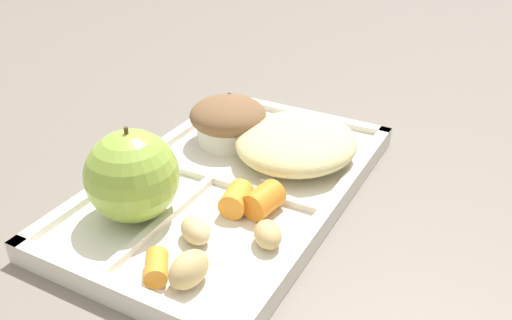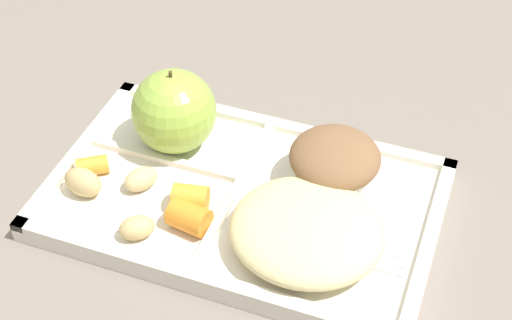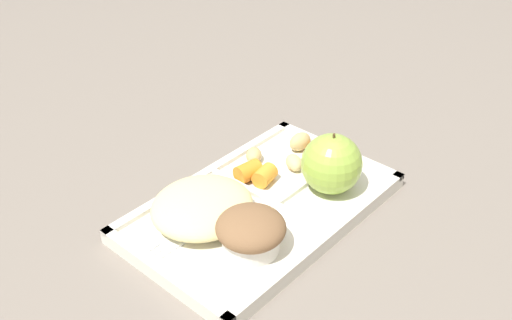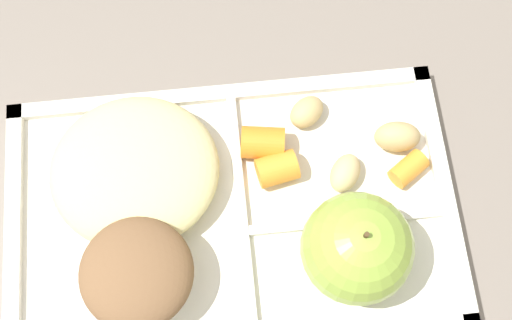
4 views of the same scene
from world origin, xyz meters
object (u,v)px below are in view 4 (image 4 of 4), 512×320
lunch_tray (232,215)px  plastic_fork (106,189)px  bran_muffin (138,274)px  green_apple (357,248)px

lunch_tray → plastic_fork: size_ratio=2.49×
lunch_tray → plastic_fork: bearing=-17.0°
bran_muffin → green_apple: bearing=180.0°
plastic_fork → bran_muffin: bearing=109.1°
lunch_tray → plastic_fork: (0.10, -0.03, 0.01)m
lunch_tray → green_apple: 0.11m
lunch_tray → green_apple: size_ratio=4.05×
green_apple → bran_muffin: (0.16, -0.00, -0.02)m
green_apple → bran_muffin: bearing=-0.0°
plastic_fork → green_apple: bearing=157.8°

